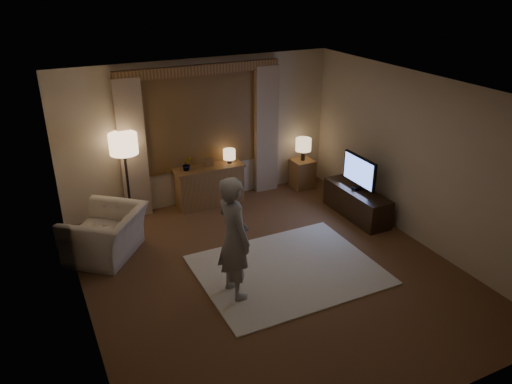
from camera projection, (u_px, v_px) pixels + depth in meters
room at (257, 174)px, 6.97m from camera, size 5.04×5.54×2.64m
rug at (288, 270)px, 7.16m from camera, size 2.50×2.00×0.02m
sideboard at (210, 187)px, 9.03m from camera, size 1.20×0.40×0.70m
picture_frame at (209, 163)px, 8.84m from camera, size 0.16×0.02×0.20m
plant at (187, 164)px, 8.66m from camera, size 0.17×0.13×0.30m
table_lamp_sideboard at (229, 155)px, 8.96m from camera, size 0.22×0.22×0.30m
floor_lamp at (124, 149)px, 8.00m from camera, size 0.46×0.46×1.57m
armchair at (106, 234)px, 7.40m from camera, size 1.44×1.46×0.72m
side_table at (302, 174)px, 9.78m from camera, size 0.40×0.40×0.56m
table_lamp_side at (303, 145)px, 9.54m from camera, size 0.30×0.30×0.44m
tv_stand at (357, 203)px, 8.64m from camera, size 0.45×1.40×0.50m
tv at (359, 172)px, 8.41m from camera, size 0.20×0.83×0.60m
person at (234, 238)px, 6.30m from camera, size 0.45×0.64×1.67m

